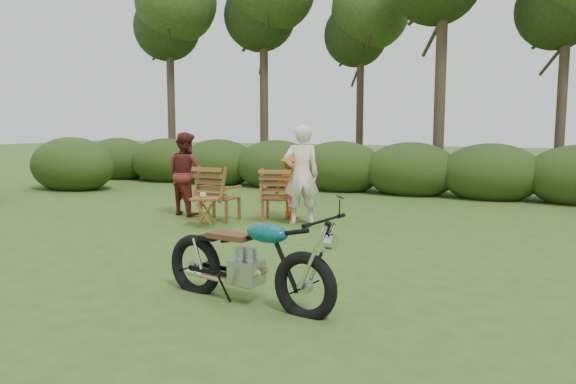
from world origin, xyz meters
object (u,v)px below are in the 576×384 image
at_px(lawn_chair_left, 220,220).
at_px(adult_b, 186,215).
at_px(cup, 203,195).
at_px(motorcycle, 247,302).
at_px(lawn_chair_right, 279,220).
at_px(side_table, 206,212).
at_px(child, 292,218).
at_px(adult_a, 301,224).

relative_size(lawn_chair_left, adult_b, 0.62).
bearing_deg(cup, motorcycle, -50.02).
relative_size(lawn_chair_right, side_table, 1.88).
height_order(motorcycle, side_table, motorcycle).
xyz_separation_m(motorcycle, lawn_chair_right, (-1.93, 4.64, 0.00)).
bearing_deg(side_table, child, 56.44).
bearing_deg(lawn_chair_right, side_table, 36.99).
distance_m(cup, adult_a, 1.91).
xyz_separation_m(lawn_chair_right, child, (0.13, 0.34, 0.00)).
height_order(adult_a, adult_b, adult_a).
bearing_deg(adult_b, cup, 152.16).
height_order(lawn_chair_right, lawn_chair_left, lawn_chair_left).
xyz_separation_m(motorcycle, side_table, (-2.82, 3.44, 0.27)).
bearing_deg(side_table, lawn_chair_right, 53.33).
distance_m(motorcycle, cup, 4.47).
bearing_deg(lawn_chair_left, cup, 97.10).
bearing_deg(motorcycle, cup, 138.40).
distance_m(lawn_chair_right, lawn_chair_left, 1.15).
relative_size(adult_a, adult_b, 1.09).
xyz_separation_m(lawn_chair_left, side_table, (0.14, -0.70, 0.27)).
distance_m(cup, child, 1.99).
relative_size(motorcycle, side_table, 3.78).
bearing_deg(motorcycle, side_table, 137.76).
height_order(lawn_chair_left, adult_b, adult_b).
height_order(lawn_chair_right, cup, cup).
distance_m(lawn_chair_right, adult_a, 0.58).
height_order(lawn_chair_left, child, child).
xyz_separation_m(motorcycle, lawn_chair_left, (-2.96, 4.14, 0.00)).
height_order(side_table, child, child).
height_order(side_table, adult_a, adult_a).
bearing_deg(motorcycle, child, 118.31).
bearing_deg(lawn_chair_right, motorcycle, 96.24).
xyz_separation_m(motorcycle, cup, (-2.85, 3.40, 0.59)).
bearing_deg(cup, lawn_chair_left, 98.64).
distance_m(lawn_chair_right, cup, 1.65).
bearing_deg(side_table, motorcycle, -50.66).
relative_size(lawn_chair_right, child, 0.77).
height_order(lawn_chair_left, cup, cup).
relative_size(lawn_chair_right, lawn_chair_left, 0.96).
relative_size(cup, adult_a, 0.06).
relative_size(side_table, adult_b, 0.32).
xyz_separation_m(cup, adult_b, (-1.11, 1.02, -0.59)).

